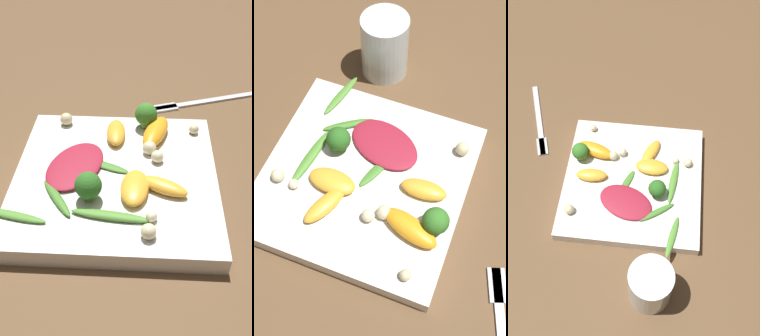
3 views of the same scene
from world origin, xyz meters
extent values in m
plane|color=brown|center=(0.00, 0.00, 0.00)|extent=(2.40, 2.40, 0.00)
cube|color=white|center=(0.00, 0.00, 0.01)|extent=(0.26, 0.26, 0.02)
cylinder|color=silver|center=(0.20, 0.05, 0.05)|extent=(0.07, 0.07, 0.10)
cube|color=silver|center=(-0.14, -0.22, 0.00)|extent=(0.19, 0.07, 0.01)
cube|color=silver|center=(-0.07, -0.20, 0.00)|extent=(0.05, 0.03, 0.01)
ellipsoid|color=maroon|center=(0.05, -0.01, 0.03)|extent=(0.10, 0.12, 0.01)
ellipsoid|color=#FCAD33|center=(-0.03, 0.03, 0.03)|extent=(0.04, 0.06, 0.02)
ellipsoid|color=#FCAD33|center=(-0.06, 0.03, 0.03)|extent=(0.07, 0.05, 0.01)
ellipsoid|color=#FCAD33|center=(0.01, -0.08, 0.03)|extent=(0.03, 0.06, 0.02)
ellipsoid|color=orange|center=(-0.05, -0.08, 0.04)|extent=(0.05, 0.08, 0.02)
cylinder|color=#84AD5B|center=(-0.04, -0.11, 0.03)|extent=(0.01, 0.01, 0.01)
sphere|color=#387A28|center=(-0.04, -0.11, 0.05)|extent=(0.03, 0.03, 0.03)
cylinder|color=#7A9E51|center=(0.03, 0.05, 0.03)|extent=(0.01, 0.01, 0.01)
sphere|color=#2D6B23|center=(0.03, 0.05, 0.05)|extent=(0.03, 0.03, 0.03)
ellipsoid|color=#518E33|center=(0.11, 0.08, 0.03)|extent=(0.08, 0.03, 0.01)
ellipsoid|color=#518E33|center=(0.00, 0.08, 0.03)|extent=(0.09, 0.02, 0.01)
ellipsoid|color=#47842D|center=(0.01, -0.01, 0.03)|extent=(0.06, 0.04, 0.00)
ellipsoid|color=#47842D|center=(0.07, 0.05, 0.03)|extent=(0.05, 0.07, 0.01)
sphere|color=beige|center=(-0.05, 0.08, 0.03)|extent=(0.01, 0.01, 0.01)
sphere|color=beige|center=(-0.11, -0.09, 0.03)|extent=(0.01, 0.01, 0.01)
sphere|color=beige|center=(-0.05, -0.03, 0.03)|extent=(0.02, 0.02, 0.02)
sphere|color=beige|center=(-0.04, -0.04, 0.03)|extent=(0.02, 0.02, 0.02)
sphere|color=beige|center=(0.08, -0.11, 0.03)|extent=(0.02, 0.02, 0.02)
sphere|color=beige|center=(-0.04, 0.10, 0.03)|extent=(0.02, 0.02, 0.02)
camera|label=1|loc=(-0.03, 0.38, 0.36)|focal=42.00mm
camera|label=2|loc=(-0.27, -0.13, 0.55)|focal=50.00mm
camera|label=3|loc=(0.37, 0.04, 0.67)|focal=42.00mm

